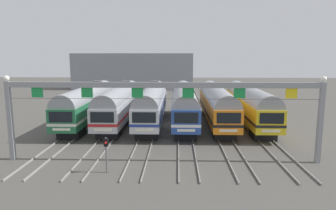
{
  "coord_description": "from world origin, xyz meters",
  "views": [
    {
      "loc": [
        1.16,
        -37.43,
        8.59
      ],
      "look_at": [
        0.0,
        0.06,
        2.43
      ],
      "focal_mm": 32.7,
      "sensor_mm": 36.0,
      "label": 1
    }
  ],
  "objects_px": {
    "commuter_train_silver": "(152,103)",
    "catenary_gantry": "(163,96)",
    "commuter_train_yellow": "(249,103)",
    "commuter_train_stainless": "(120,103)",
    "yard_signal_mast": "(106,148)",
    "commuter_train_orange": "(217,103)",
    "commuter_train_green": "(88,103)",
    "commuter_train_blue": "(184,103)"
  },
  "relations": [
    {
      "from": "commuter_train_silver",
      "to": "yard_signal_mast",
      "type": "relative_size",
      "value": 6.79
    },
    {
      "from": "commuter_train_blue",
      "to": "catenary_gantry",
      "type": "bearing_deg",
      "value": -98.47
    },
    {
      "from": "commuter_train_green",
      "to": "commuter_train_orange",
      "type": "xyz_separation_m",
      "value": [
        16.08,
        -0.0,
        -0.0
      ]
    },
    {
      "from": "commuter_train_silver",
      "to": "commuter_train_orange",
      "type": "xyz_separation_m",
      "value": [
        8.04,
        -0.0,
        -0.0
      ]
    },
    {
      "from": "commuter_train_yellow",
      "to": "commuter_train_stainless",
      "type": "bearing_deg",
      "value": 179.98
    },
    {
      "from": "commuter_train_silver",
      "to": "commuter_train_orange",
      "type": "relative_size",
      "value": 1.0
    },
    {
      "from": "commuter_train_blue",
      "to": "commuter_train_green",
      "type": "bearing_deg",
      "value": 179.98
    },
    {
      "from": "catenary_gantry",
      "to": "yard_signal_mast",
      "type": "distance_m",
      "value": 5.92
    },
    {
      "from": "commuter_train_stainless",
      "to": "commuter_train_yellow",
      "type": "relative_size",
      "value": 1.0
    },
    {
      "from": "yard_signal_mast",
      "to": "commuter_train_orange",
      "type": "bearing_deg",
      "value": 58.03
    },
    {
      "from": "commuter_train_blue",
      "to": "yard_signal_mast",
      "type": "relative_size",
      "value": 6.79
    },
    {
      "from": "commuter_train_stainless",
      "to": "yard_signal_mast",
      "type": "bearing_deg",
      "value": -82.89
    },
    {
      "from": "commuter_train_stainless",
      "to": "yard_signal_mast",
      "type": "distance_m",
      "value": 16.25
    },
    {
      "from": "commuter_train_stainless",
      "to": "commuter_train_silver",
      "type": "bearing_deg",
      "value": 0.0
    },
    {
      "from": "commuter_train_stainless",
      "to": "catenary_gantry",
      "type": "bearing_deg",
      "value": -65.93
    },
    {
      "from": "commuter_train_silver",
      "to": "commuter_train_yellow",
      "type": "height_order",
      "value": "commuter_train_silver"
    },
    {
      "from": "commuter_train_silver",
      "to": "commuter_train_yellow",
      "type": "relative_size",
      "value": 1.0
    },
    {
      "from": "commuter_train_silver",
      "to": "commuter_train_yellow",
      "type": "xyz_separation_m",
      "value": [
        12.06,
        -0.0,
        -0.0
      ]
    },
    {
      "from": "commuter_train_green",
      "to": "yard_signal_mast",
      "type": "distance_m",
      "value": 17.21
    },
    {
      "from": "commuter_train_blue",
      "to": "commuter_train_yellow",
      "type": "distance_m",
      "value": 8.04
    },
    {
      "from": "commuter_train_yellow",
      "to": "catenary_gantry",
      "type": "bearing_deg",
      "value": -126.67
    },
    {
      "from": "catenary_gantry",
      "to": "commuter_train_yellow",
      "type": "bearing_deg",
      "value": 53.33
    },
    {
      "from": "commuter_train_silver",
      "to": "commuter_train_yellow",
      "type": "distance_m",
      "value": 12.06
    },
    {
      "from": "commuter_train_silver",
      "to": "commuter_train_stainless",
      "type": "bearing_deg",
      "value": 180.0
    },
    {
      "from": "commuter_train_stainless",
      "to": "yard_signal_mast",
      "type": "relative_size",
      "value": 6.79
    },
    {
      "from": "commuter_train_stainless",
      "to": "commuter_train_orange",
      "type": "height_order",
      "value": "commuter_train_stainless"
    },
    {
      "from": "commuter_train_blue",
      "to": "commuter_train_orange",
      "type": "bearing_deg",
      "value": 0.0
    },
    {
      "from": "commuter_train_green",
      "to": "catenary_gantry",
      "type": "distance_m",
      "value": 17.04
    },
    {
      "from": "commuter_train_green",
      "to": "commuter_train_orange",
      "type": "bearing_deg",
      "value": -0.02
    },
    {
      "from": "catenary_gantry",
      "to": "commuter_train_stainless",
      "type": "bearing_deg",
      "value": 114.07
    },
    {
      "from": "commuter_train_orange",
      "to": "yard_signal_mast",
      "type": "relative_size",
      "value": 6.79
    },
    {
      "from": "yard_signal_mast",
      "to": "commuter_train_yellow",
      "type": "bearing_deg",
      "value": 48.85
    },
    {
      "from": "commuter_train_stainless",
      "to": "commuter_train_yellow",
      "type": "height_order",
      "value": "commuter_train_stainless"
    },
    {
      "from": "commuter_train_silver",
      "to": "yard_signal_mast",
      "type": "height_order",
      "value": "commuter_train_silver"
    },
    {
      "from": "commuter_train_silver",
      "to": "catenary_gantry",
      "type": "xyz_separation_m",
      "value": [
        2.01,
        -13.5,
        2.65
      ]
    },
    {
      "from": "commuter_train_green",
      "to": "commuter_train_stainless",
      "type": "bearing_deg",
      "value": 0.0
    },
    {
      "from": "commuter_train_stainless",
      "to": "catenary_gantry",
      "type": "relative_size",
      "value": 0.71
    },
    {
      "from": "commuter_train_orange",
      "to": "yard_signal_mast",
      "type": "bearing_deg",
      "value": -121.97
    },
    {
      "from": "commuter_train_silver",
      "to": "catenary_gantry",
      "type": "relative_size",
      "value": 0.71
    },
    {
      "from": "commuter_train_stainless",
      "to": "yard_signal_mast",
      "type": "height_order",
      "value": "commuter_train_stainless"
    },
    {
      "from": "catenary_gantry",
      "to": "commuter_train_blue",
      "type": "bearing_deg",
      "value": 81.53
    },
    {
      "from": "commuter_train_silver",
      "to": "catenary_gantry",
      "type": "distance_m",
      "value": 13.9
    }
  ]
}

